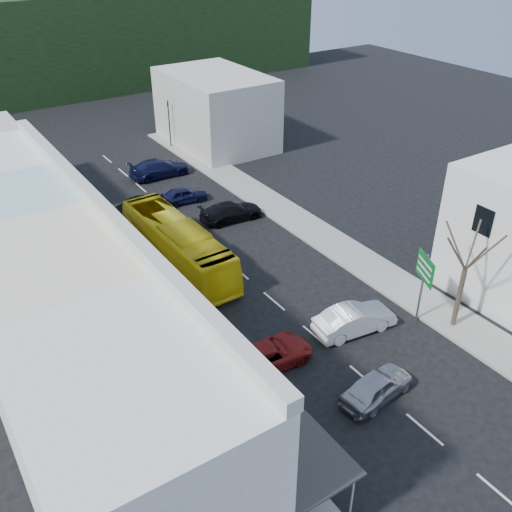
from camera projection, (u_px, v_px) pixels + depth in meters
The scene contains 17 objects.
ground at pixel (315, 336), 31.71m from camera, with size 120.00×120.00×0.00m, color black.
sidewalk_left at pixel (120, 292), 35.30m from camera, with size 3.00×52.00×0.15m, color gray.
sidewalk_right at pixel (311, 229), 42.36m from camera, with size 3.00×52.00×0.15m, color gray.
shopfront_row at pixel (50, 306), 27.35m from camera, with size 8.25×30.00×8.00m.
distant_block_right at pixel (216, 110), 56.57m from camera, with size 8.00×12.00×7.00m, color #B7B2A8.
bus at pixel (178, 246), 37.25m from camera, with size 2.50×11.60×3.10m, color yellow.
car_silver at pixel (377, 387), 27.35m from camera, with size 1.80×4.40×1.40m, color #ABAAAF.
car_white at pixel (355, 321), 31.78m from camera, with size 1.80×4.40×1.40m, color silver.
car_red at pixel (269, 354), 29.38m from camera, with size 1.90×4.60×1.40m, color maroon.
car_black_near at pixel (231, 211), 43.44m from camera, with size 1.84×4.50×1.40m, color black.
car_navy_mid at pixel (184, 194), 46.09m from camera, with size 1.80×4.40×1.40m, color black.
car_black_far at pixel (144, 206), 44.27m from camera, with size 1.80×4.40×1.40m, color black.
car_navy_far at pixel (160, 169), 50.69m from camera, with size 1.84×4.50×1.40m, color black.
pedestrian_left at pixel (182, 334), 30.28m from camera, with size 0.60×0.40×1.70m, color black.
direction_sign at pixel (422, 289), 31.84m from camera, with size 1.00×1.90×4.41m, color #06621D, non-canonical shape.
street_tree at pixel (465, 270), 30.53m from camera, with size 2.77×2.77×7.61m, color #362920, non-canonical shape.
traffic_signal at pixel (169, 124), 56.10m from camera, with size 0.83×1.06×4.75m, color black, non-canonical shape.
Camera 1 is at (-16.42, -18.97, 20.17)m, focal length 40.00 mm.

